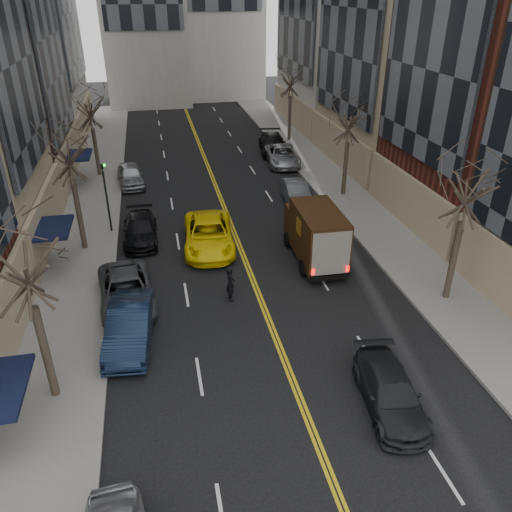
{
  "coord_description": "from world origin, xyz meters",
  "views": [
    {
      "loc": [
        -4.39,
        -7.03,
        13.37
      ],
      "look_at": [
        -0.14,
        13.22,
        2.2
      ],
      "focal_mm": 35.0,
      "sensor_mm": 36.0,
      "label": 1
    }
  ],
  "objects_px": {
    "observer_sedan": "(390,392)",
    "ups_truck": "(315,234)",
    "taxi": "(209,234)",
    "pedestrian": "(230,283)"
  },
  "relations": [
    {
      "from": "observer_sedan",
      "to": "ups_truck",
      "type": "bearing_deg",
      "value": 92.86
    },
    {
      "from": "observer_sedan",
      "to": "taxi",
      "type": "height_order",
      "value": "taxi"
    },
    {
      "from": "observer_sedan",
      "to": "taxi",
      "type": "relative_size",
      "value": 0.79
    },
    {
      "from": "ups_truck",
      "to": "taxi",
      "type": "bearing_deg",
      "value": 155.24
    },
    {
      "from": "taxi",
      "to": "ups_truck",
      "type": "bearing_deg",
      "value": -21.59
    },
    {
      "from": "observer_sedan",
      "to": "pedestrian",
      "type": "xyz_separation_m",
      "value": [
        -4.44,
        8.1,
        0.24
      ]
    },
    {
      "from": "ups_truck",
      "to": "observer_sedan",
      "type": "height_order",
      "value": "ups_truck"
    },
    {
      "from": "ups_truck",
      "to": "taxi",
      "type": "relative_size",
      "value": 0.97
    },
    {
      "from": "observer_sedan",
      "to": "taxi",
      "type": "bearing_deg",
      "value": 115.74
    },
    {
      "from": "taxi",
      "to": "pedestrian",
      "type": "distance_m",
      "value": 5.72
    }
  ]
}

